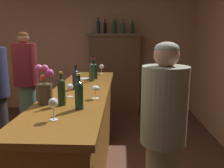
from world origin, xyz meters
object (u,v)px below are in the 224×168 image
wine_bottle_merlot (95,70)px  bar_counter (81,133)px  wine_bottle_syrah (91,71)px  wine_glass_front (53,104)px  cheese_plate (84,79)px  display_bottle_right (132,27)px  patron_tall (26,81)px  wine_bottle_rose (93,67)px  wine_bottle_riesling (62,90)px  display_bottle_left (98,26)px  wine_glass_rear (102,67)px  display_bottle_midright (123,27)px  wine_glass_spare (96,89)px  display_bottle_midleft (105,27)px  wine_bottle_malbec (76,78)px  flower_arrangement (45,87)px  wine_bottle_chardonnay (79,93)px  display_bottle_center (115,26)px  wine_glass_mid (70,87)px  bartender (163,133)px  display_cabinet (114,73)px

wine_bottle_merlot → bar_counter: bearing=-96.4°
wine_bottle_syrah → wine_glass_front: wine_bottle_syrah is taller
bar_counter → cheese_plate: 0.88m
display_bottle_right → patron_tall: (-1.75, -1.31, -0.89)m
wine_bottle_rose → patron_tall: (-1.09, 0.11, -0.25)m
wine_glass_front → display_bottle_right: 3.48m
wine_bottle_riesling → display_bottle_left: display_bottle_left is taller
wine_glass_rear → display_bottle_midright: bearing=73.1°
wine_glass_rear → patron_tall: 1.24m
patron_tall → wine_glass_spare: bearing=11.0°
wine_glass_rear → display_bottle_midleft: 1.35m
cheese_plate → display_bottle_midleft: size_ratio=0.56×
bar_counter → wine_glass_spare: 0.75m
bar_counter → wine_bottle_malbec: size_ratio=9.89×
flower_arrangement → display_bottle_midright: size_ratio=1.21×
wine_bottle_rose → wine_bottle_chardonnay: wine_bottle_rose is taller
wine_bottle_merlot → display_bottle_center: size_ratio=0.96×
bar_counter → wine_bottle_malbec: wine_bottle_malbec is taller
wine_bottle_syrah → display_bottle_left: bearing=92.4°
wine_bottle_chardonnay → display_bottle_center: bearing=86.2°
wine_bottle_syrah → wine_bottle_riesling: size_ratio=1.08×
wine_bottle_syrah → wine_glass_spare: bearing=-80.2°
wine_bottle_merlot → wine_glass_mid: 1.05m
display_bottle_left → display_bottle_center: bearing=0.0°
wine_bottle_rose → wine_glass_spare: 1.33m
display_bottle_midright → wine_glass_spare: bearing=-95.9°
display_bottle_left → display_bottle_center: size_ratio=1.04×
wine_bottle_chardonnay → display_bottle_left: (-0.14, 3.07, 0.68)m
wine_bottle_chardonnay → bartender: (0.69, -0.08, -0.30)m
wine_bottle_riesling → wine_glass_rear: 1.80m
wine_glass_rear → display_bottle_center: bearing=81.4°
wine_bottle_rose → patron_tall: patron_tall is taller
flower_arrangement → cheese_plate: (0.14, 1.27, -0.14)m
wine_bottle_syrah → wine_bottle_malbec: 0.50m
wine_bottle_merlot → display_bottle_right: bearing=69.8°
bartender → wine_glass_spare: bearing=-45.7°
display_cabinet → wine_bottle_malbec: (-0.37, -2.31, 0.28)m
wine_bottle_malbec → wine_glass_front: bearing=-87.8°
wine_bottle_malbec → display_bottle_center: bearing=80.6°
wine_glass_mid → wine_glass_spare: bearing=-11.1°
wine_bottle_rose → wine_glass_rear: wine_bottle_rose is taller
wine_bottle_rose → wine_glass_rear: 0.27m
wine_glass_front → bartender: 0.90m
wine_bottle_rose → cheese_plate: bearing=-112.0°
wine_glass_mid → wine_glass_rear: bearing=82.7°
cheese_plate → display_bottle_right: 1.98m
wine_glass_spare → bartender: bartender is taller
bartender → display_bottle_center: bearing=-91.5°
bartender → wine_bottle_chardonnay: bearing=-16.6°
wine_bottle_rose → wine_bottle_malbec: size_ratio=1.16×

